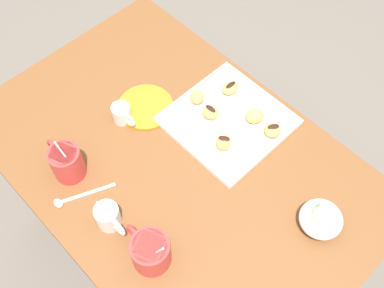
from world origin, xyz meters
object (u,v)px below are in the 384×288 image
Objects in this scene: beignet_1 at (230,88)px; beignet_4 at (224,143)px; ice_cream_bowl at (321,218)px; coffee_mug_red_right at (66,161)px; pastry_plate_square at (228,121)px; beignet_3 at (197,97)px; dining_table at (177,181)px; saucer_orange_left at (145,107)px; beignet_2 at (210,113)px; cream_pitcher_white at (108,216)px; chocolate_sauce_pitcher at (122,113)px; coffee_mug_red_left at (150,251)px; beignet_0 at (255,116)px; beignet_5 at (273,130)px.

beignet_4 reaches higher than beignet_1.
ice_cream_bowl reaches higher than beignet_4.
coffee_mug_red_right reaches higher than beignet_1.
pastry_plate_square is 0.37m from ice_cream_bowl.
beignet_3 reaches higher than beignet_1.
dining_table is 0.23m from saucer_orange_left.
beignet_2 is at bearing 169.81° from beignet_3.
cream_pitcher_white is at bearing 125.07° from saucer_orange_left.
coffee_mug_red_right is 0.65m from ice_cream_bowl.
beignet_4 is (-0.05, -0.35, -0.00)m from cream_pitcher_white.
dining_table is 0.33m from coffee_mug_red_right.
ice_cream_bowl is 2.41× the size of beignet_3.
chocolate_sauce_pitcher is at bearing 60.39° from beignet_3.
beignet_2 is at bearing -25.36° from beignet_4.
cream_pitcher_white is at bearing 105.44° from beignet_3.
cream_pitcher_white is 2.19× the size of beignet_2.
coffee_mug_red_right is 2.93× the size of beignet_1.
pastry_plate_square is at bearing 130.44° from beignet_1.
coffee_mug_red_left reaches higher than beignet_0.
beignet_5 is at bearing -162.84° from beignet_3.
chocolate_sauce_pitcher is 1.92× the size of beignet_2.
beignet_3 reaches higher than saucer_orange_left.
coffee_mug_red_right is 1.41× the size of ice_cream_bowl.
coffee_mug_red_left is 0.86× the size of saucer_orange_left.
beignet_1 is 0.18m from beignet_5.
coffee_mug_red_right is 0.95× the size of saucer_orange_left.
beignet_3 is at bearing -61.91° from dining_table.
beignet_1 is (-0.15, -0.28, -0.00)m from chocolate_sauce_pitcher.
coffee_mug_red_right is 0.19m from cream_pitcher_white.
ice_cream_bowl reaches higher than dining_table.
coffee_mug_red_right reaches higher than dining_table.
beignet_1 reaches higher than dining_table.
chocolate_sauce_pitcher is 1.79× the size of beignet_1.
chocolate_sauce_pitcher is at bearing 37.99° from beignet_5.
chocolate_sauce_pitcher reaches higher than beignet_2.
beignet_1 is at bearing -79.45° from dining_table.
coffee_mug_red_right reaches higher than beignet_3.
coffee_mug_red_left reaches higher than beignet_5.
beignet_2 is 1.10× the size of beignet_4.
beignet_1 is (0.05, -0.26, 0.16)m from dining_table.
beignet_3 is at bearing -4.93° from ice_cream_bowl.
cream_pitcher_white is 1.14× the size of chocolate_sauce_pitcher.
beignet_0 reaches higher than beignet_3.
ice_cream_bowl is at bearing -177.13° from beignet_4.
pastry_plate_square is at bearing -54.16° from beignet_4.
beignet_1 is at bearing -17.18° from ice_cream_bowl.
beignet_2 is 0.18m from beignet_5.
saucer_orange_left is at bearing -101.98° from chocolate_sauce_pitcher.
beignet_2 reaches higher than beignet_1.
cream_pitcher_white reaches higher than beignet_2.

